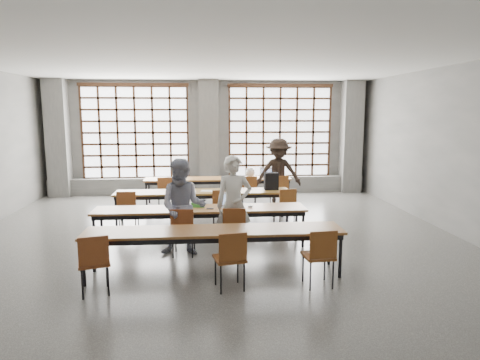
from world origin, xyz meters
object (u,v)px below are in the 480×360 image
at_px(chair_back_mid, 249,189).
at_px(student_female, 183,207).
at_px(chair_front_right, 234,226).
at_px(student_male, 234,205).
at_px(mouse, 250,206).
at_px(plastic_bag, 250,172).
at_px(chair_near_right, 320,252).
at_px(green_box, 198,205).
at_px(chair_mid_left, 128,206).
at_px(student_back, 279,173).
at_px(chair_near_mid, 231,254).
at_px(chair_near_left, 94,258).
at_px(chair_back_right, 280,188).
at_px(red_pouch, 94,259).
at_px(desk_row_d, 214,234).
at_px(chair_back_left, 165,190).
at_px(desk_row_b, 203,194).
at_px(chair_mid_centre, 221,205).
at_px(backpack, 271,181).
at_px(desk_row_c, 201,211).
at_px(chair_front_left, 183,227).
at_px(laptop_back, 266,175).
at_px(chair_mid_right, 286,204).
at_px(laptop_front, 229,203).
at_px(phone, 210,209).
at_px(desk_row_a, 218,180).

relative_size(chair_back_mid, student_female, 0.51).
relative_size(chair_front_right, student_male, 0.50).
distance_m(mouse, plastic_bag, 3.79).
height_order(chair_near_right, student_male, student_male).
bearing_deg(green_box, chair_mid_left, 145.06).
distance_m(chair_front_right, student_back, 4.11).
bearing_deg(chair_near_mid, chair_near_left, 179.95).
relative_size(chair_back_right, red_pouch, 4.40).
relative_size(desk_row_d, chair_back_left, 4.55).
height_order(desk_row_b, mouse, mouse).
bearing_deg(chair_mid_centre, backpack, 29.53).
height_order(desk_row_c, chair_mid_centre, chair_mid_centre).
xyz_separation_m(chair_front_right, student_back, (1.47, 3.82, 0.38)).
height_order(chair_front_left, chair_near_mid, same).
bearing_deg(chair_near_right, chair_back_mid, 95.13).
xyz_separation_m(student_female, red_pouch, (-1.18, -1.58, -0.36)).
xyz_separation_m(chair_near_left, mouse, (2.41, 2.14, 0.21)).
height_order(chair_mid_centre, laptop_back, laptop_back).
distance_m(chair_back_mid, student_back, 0.90).
xyz_separation_m(student_female, plastic_bag, (1.66, 4.24, 0.01)).
relative_size(chair_back_mid, chair_mid_right, 1.00).
distance_m(chair_front_right, chair_near_left, 2.56).
bearing_deg(green_box, backpack, 45.64).
bearing_deg(desk_row_b, red_pouch, -111.62).
bearing_deg(chair_mid_left, laptop_front, -25.84).
relative_size(chair_back_left, chair_mid_centre, 1.00).
height_order(chair_front_left, student_male, student_male).
height_order(desk_row_b, laptop_back, laptop_back).
bearing_deg(phone, student_male, -43.60).
relative_size(chair_mid_left, plastic_bag, 3.08).
xyz_separation_m(desk_row_c, chair_back_left, (-0.93, 3.06, -0.13)).
bearing_deg(chair_front_right, chair_front_left, 179.99).
height_order(student_female, red_pouch, student_female).
bearing_deg(chair_mid_left, chair_front_right, -39.32).
distance_m(desk_row_b, chair_near_mid, 3.94).
distance_m(student_male, laptop_front, 0.62).
relative_size(chair_back_right, chair_front_left, 1.00).
bearing_deg(mouse, chair_front_right, -120.27).
distance_m(desk_row_a, chair_mid_left, 3.26).
distance_m(chair_mid_centre, mouse, 1.28).
relative_size(desk_row_a, chair_near_mid, 4.55).
relative_size(chair_near_left, plastic_bag, 3.08).
bearing_deg(chair_near_mid, phone, 97.09).
relative_size(desk_row_a, student_female, 2.32).
height_order(chair_mid_right, student_back, student_back).
height_order(chair_mid_left, laptop_front, laptop_front).
distance_m(chair_back_right, chair_front_left, 4.40).
bearing_deg(chair_mid_centre, chair_near_left, -120.03).
height_order(chair_back_mid, chair_front_left, same).
height_order(chair_front_right, student_back, student_back).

